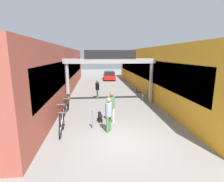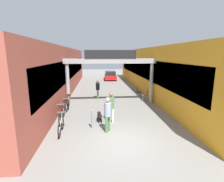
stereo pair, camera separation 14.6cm
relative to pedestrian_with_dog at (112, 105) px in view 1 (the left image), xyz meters
The scene contains 16 objects.
ground_plane 2.64m from the pedestrian_with_dog, 83.22° to the right, with size 80.00×80.00×0.00m, color gray.
storefront_left 9.92m from the pedestrian_with_dog, 119.23° to the left, with size 3.00×26.00×4.51m.
storefront_right 10.21m from the pedestrian_with_dog, 57.94° to the left, with size 3.00×26.00×4.51m.
arcade_sign_gateway 4.53m from the pedestrian_with_dog, 85.97° to the left, with size 7.40×0.47×4.22m.
pedestrian_with_dog is the anchor object (origin of this frame).
pedestrian_companion 1.32m from the pedestrian_with_dog, 102.45° to the right, with size 0.47×0.47×1.81m.
pedestrian_carrying_crate 5.79m from the pedestrian_with_dog, 97.15° to the left, with size 0.35×0.38×1.68m.
dog_on_leash 0.99m from the pedestrian_with_dog, 164.54° to the left, with size 0.34×0.74×0.53m.
bicycle_silver_nearest 2.93m from the pedestrian_with_dog, 156.73° to the right, with size 0.46×1.69×0.98m.
bicycle_red_second 3.03m from the pedestrian_with_dog, behind, with size 0.46×1.69×0.98m.
bicycle_black_third 3.43m from the pedestrian_with_dog, 149.39° to the left, with size 0.46×1.69×0.98m.
bicycle_orange_farthest 4.46m from the pedestrian_with_dog, 131.53° to the left, with size 0.46×1.69×0.98m.
bollard_post_metal 1.43m from the pedestrian_with_dog, 143.97° to the right, with size 0.10×0.10×1.05m.
cafe_chair_wood_nearer 5.66m from the pedestrian_with_dog, 53.39° to the left, with size 0.53×0.53×0.89m.
cafe_chair_black_farther 6.53m from the pedestrian_with_dog, 62.78° to the left, with size 0.47×0.47×0.89m.
parked_car_red 17.76m from the pedestrian_with_dog, 85.63° to the left, with size 1.91×4.06×1.33m.
Camera 1 is at (-1.23, -7.21, 3.88)m, focal length 28.00 mm.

